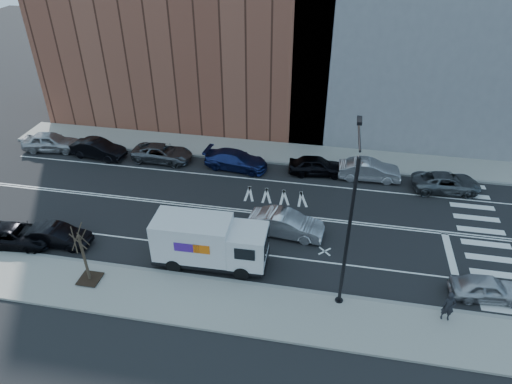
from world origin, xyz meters
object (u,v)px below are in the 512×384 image
(far_parked_a, at_px, (51,142))
(driving_sedan, at_px, (286,224))
(near_parked_front, at_px, (487,288))
(pedestrian, at_px, (449,306))
(fedex_van, at_px, (209,242))
(far_parked_b, at_px, (98,149))

(far_parked_a, height_order, driving_sedan, far_parked_a)
(far_parked_a, bearing_deg, near_parked_front, -116.10)
(pedestrian, bearing_deg, far_parked_a, 156.09)
(fedex_van, xyz_separation_m, near_parked_front, (15.51, 0.07, -0.94))
(driving_sedan, bearing_deg, far_parked_b, 71.48)
(near_parked_front, bearing_deg, fedex_van, 85.97)
(far_parked_b, height_order, pedestrian, pedestrian)
(far_parked_b, xyz_separation_m, driving_sedan, (16.74, -7.42, 0.04))
(driving_sedan, height_order, near_parked_front, driving_sedan)
(far_parked_b, bearing_deg, driving_sedan, -107.63)
(fedex_van, bearing_deg, far_parked_b, 137.73)
(far_parked_a, xyz_separation_m, near_parked_front, (32.72, -11.32, -0.14))
(far_parked_b, relative_size, pedestrian, 2.60)
(near_parked_front, bearing_deg, far_parked_a, 66.62)
(driving_sedan, distance_m, pedestrian, 10.66)
(far_parked_a, relative_size, far_parked_b, 1.04)
(pedestrian, bearing_deg, fedex_van, 171.12)
(far_parked_a, xyz_separation_m, driving_sedan, (21.28, -7.79, -0.01))
(fedex_van, distance_m, pedestrian, 13.28)
(far_parked_a, relative_size, driving_sedan, 0.98)
(fedex_van, height_order, near_parked_front, fedex_van)
(far_parked_b, xyz_separation_m, near_parked_front, (28.18, -10.95, -0.09))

